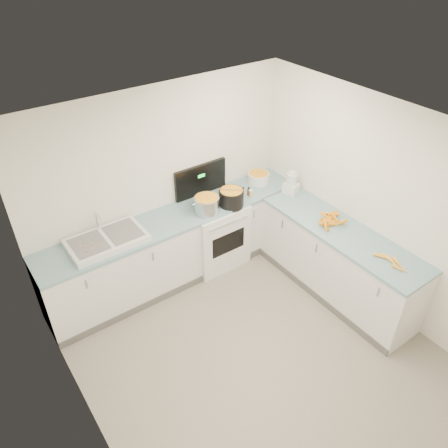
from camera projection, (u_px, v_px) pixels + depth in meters
floor at (260, 358)px, 4.79m from camera, size 3.50×4.00×0.00m
ceiling at (276, 151)px, 3.34m from camera, size 3.50×4.00×0.00m
wall_back at (162, 185)px, 5.39m from camera, size 3.50×0.00×2.50m
wall_left at (86, 365)px, 3.24m from camera, size 0.00×4.00×2.50m
wall_right at (386, 212)px, 4.90m from camera, size 0.00×4.00×2.50m
counter_back at (178, 246)px, 5.64m from camera, size 3.50×0.62×0.94m
counter_right at (337, 261)px, 5.41m from camera, size 0.62×2.20×0.94m
stove at (214, 232)px, 5.89m from camera, size 0.76×0.65×1.36m
sink at (107, 240)px, 4.92m from camera, size 0.86×0.52×0.31m
steel_pot at (207, 205)px, 5.40m from camera, size 0.41×0.41×0.23m
black_pot at (231, 198)px, 5.54m from camera, size 0.38×0.38×0.23m
wooden_spoon at (231, 190)px, 5.47m from camera, size 0.27×0.24×0.01m
mixing_bowl at (258, 178)px, 6.02m from camera, size 0.35×0.35×0.14m
extract_bottle at (249, 192)px, 5.75m from camera, size 0.04×0.04×0.10m
spice_jar at (251, 194)px, 5.72m from camera, size 0.05×0.05×0.09m
food_processor at (291, 184)px, 5.75m from camera, size 0.21×0.23×0.32m
carrot_pile at (330, 220)px, 5.24m from camera, size 0.43×0.32×0.09m
peeled_carrots at (392, 262)px, 4.64m from camera, size 0.15×0.42×0.04m
peelings at (90, 245)px, 4.79m from camera, size 0.25×0.28×0.01m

